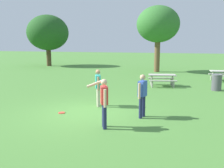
# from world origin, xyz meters

# --- Properties ---
(ground_plane) EXTENTS (120.00, 120.00, 0.00)m
(ground_plane) POSITION_xyz_m (0.00, 0.00, 0.00)
(ground_plane) COLOR #4C8438
(person_thrower) EXTENTS (0.81, 0.57, 1.64)m
(person_thrower) POSITION_xyz_m (1.29, -1.45, 0.96)
(person_thrower) COLOR #1E234C
(person_thrower) RESTS_ON ground
(person_catcher) EXTENTS (0.36, 0.56, 1.64)m
(person_catcher) POSITION_xyz_m (0.13, 1.17, 0.94)
(person_catcher) COLOR #B7AD93
(person_catcher) RESTS_ON ground
(person_bystander) EXTENTS (0.31, 0.59, 1.64)m
(person_bystander) POSITION_xyz_m (2.30, 0.07, 0.94)
(person_bystander) COLOR #1E234C
(person_bystander) RESTS_ON ground
(frisbee) EXTENTS (0.27, 0.27, 0.03)m
(frisbee) POSITION_xyz_m (-0.90, -0.30, 0.01)
(frisbee) COLOR #E04733
(frisbee) RESTS_ON ground
(picnic_table_near) EXTENTS (1.96, 1.74, 0.77)m
(picnic_table_near) POSITION_xyz_m (2.33, 7.19, 0.56)
(picnic_table_near) COLOR #B2ADA3
(picnic_table_near) RESTS_ON ground
(picnic_table_far) EXTENTS (1.86, 1.61, 0.77)m
(picnic_table_far) POSITION_xyz_m (6.35, 10.66, 0.56)
(picnic_table_far) COLOR beige
(picnic_table_far) RESTS_ON ground
(trash_can_beside_table) EXTENTS (0.59, 0.59, 0.96)m
(trash_can_beside_table) POSITION_xyz_m (5.56, 6.65, 0.48)
(trash_can_beside_table) COLOR #515156
(trash_can_beside_table) RESTS_ON ground
(tree_tall_left) EXTENTS (4.90, 4.90, 6.05)m
(tree_tall_left) POSITION_xyz_m (-12.20, 17.65, 3.94)
(tree_tall_left) COLOR #4C3823
(tree_tall_left) RESTS_ON ground
(tree_broad_center) EXTENTS (4.02, 4.02, 6.22)m
(tree_broad_center) POSITION_xyz_m (1.04, 15.19, 4.46)
(tree_broad_center) COLOR brown
(tree_broad_center) RESTS_ON ground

